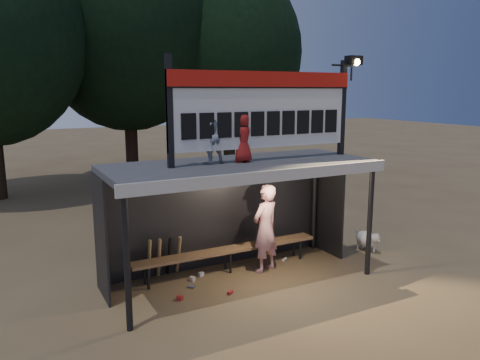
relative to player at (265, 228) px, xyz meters
name	(u,v)px	position (x,y,z in m)	size (l,w,h in m)	color
ground	(240,280)	(-0.68, -0.21, -0.90)	(80.00, 80.00, 0.00)	brown
player	(265,228)	(0.00, 0.00, 0.00)	(0.66, 0.43, 1.80)	white
child_a	(210,134)	(-1.25, -0.11, 1.95)	(0.52, 0.40, 1.07)	gray
child_b	(243,138)	(-0.63, -0.21, 1.87)	(0.44, 0.28, 0.90)	maroon
dugout_shelter	(235,185)	(-0.68, 0.03, 0.95)	(5.10, 2.08, 2.32)	#3D3C3F
scoreboard_assembly	(267,107)	(-0.12, -0.22, 2.43)	(4.10, 0.27, 1.99)	black
bench	(228,251)	(-0.68, 0.34, -0.46)	(4.00, 0.35, 0.48)	olive
tree_mid	(126,24)	(0.32, 11.29, 5.27)	(7.22, 7.22, 10.36)	black
tree_right	(229,52)	(4.32, 10.29, 4.29)	(6.08, 6.08, 8.72)	#302115
dog	(368,239)	(2.69, -0.06, -0.62)	(0.36, 0.81, 0.49)	silver
bats	(164,257)	(-1.94, 0.61, -0.47)	(0.68, 0.35, 0.84)	#9B7B48
litter	(214,281)	(-1.17, -0.07, -0.86)	(2.81, 1.11, 0.08)	maroon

